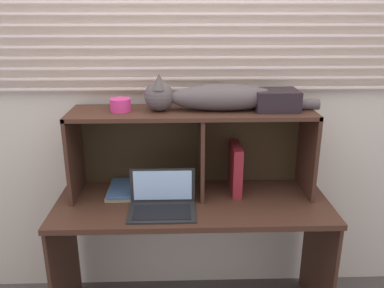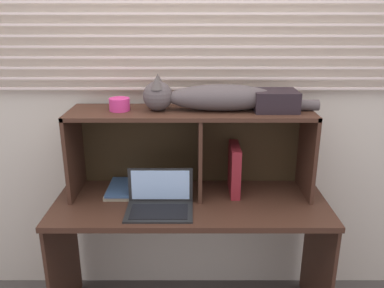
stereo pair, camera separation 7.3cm
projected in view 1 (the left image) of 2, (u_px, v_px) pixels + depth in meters
name	position (u px, v px, depth m)	size (l,w,h in m)	color
back_panel_with_blinds	(191.00, 98.00, 2.32)	(4.40, 0.08, 2.50)	beige
desk	(193.00, 224.00, 2.22)	(1.48, 0.57, 0.75)	#42261A
hutch_shelf_unit	(193.00, 135.00, 2.21)	(1.31, 0.33, 0.48)	#42261A
cat	(211.00, 97.00, 2.10)	(0.93, 0.17, 0.19)	#514746
laptop	(162.00, 203.00, 2.06)	(0.34, 0.23, 0.20)	black
binder_upright	(235.00, 169.00, 2.24)	(0.05, 0.23, 0.28)	maroon
book_stack	(125.00, 190.00, 2.26)	(0.19, 0.26, 0.04)	tan
small_basket	(121.00, 105.00, 2.10)	(0.11, 0.11, 0.07)	#DA367F
storage_box	(276.00, 100.00, 2.12)	(0.23, 0.19, 0.11)	black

